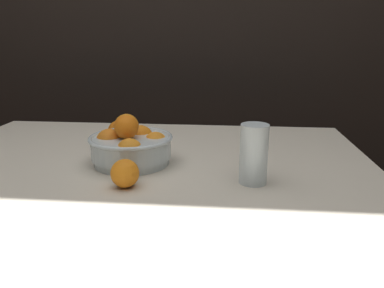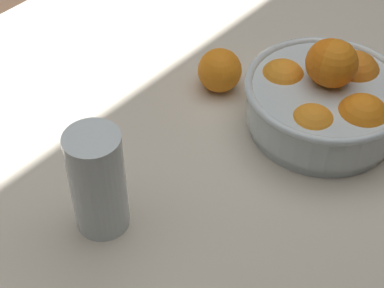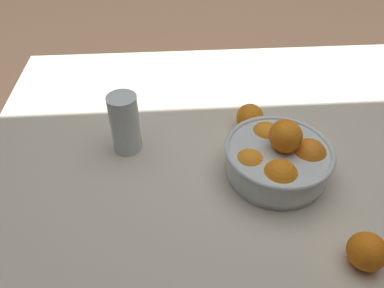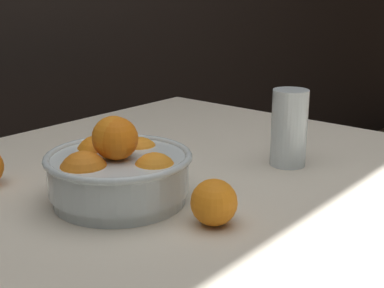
% 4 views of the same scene
% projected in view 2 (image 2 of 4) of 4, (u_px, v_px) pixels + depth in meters
% --- Properties ---
extents(dining_table, '(1.37, 1.13, 0.73)m').
position_uv_depth(dining_table, '(273.00, 147.00, 1.04)').
color(dining_table, beige).
rests_on(dining_table, ground_plane).
extents(fruit_bowl, '(0.24, 0.24, 0.15)m').
position_uv_depth(fruit_bowl, '(326.00, 99.00, 0.94)').
color(fruit_bowl, silver).
rests_on(fruit_bowl, dining_table).
extents(juice_glass, '(0.07, 0.07, 0.15)m').
position_uv_depth(juice_glass, '(98.00, 185.00, 0.80)').
color(juice_glass, '#F4A314').
rests_on(juice_glass, dining_table).
extents(orange_loose_near_bowl, '(0.07, 0.07, 0.07)m').
position_uv_depth(orange_loose_near_bowl, '(219.00, 71.00, 1.02)').
color(orange_loose_near_bowl, orange).
rests_on(orange_loose_near_bowl, dining_table).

